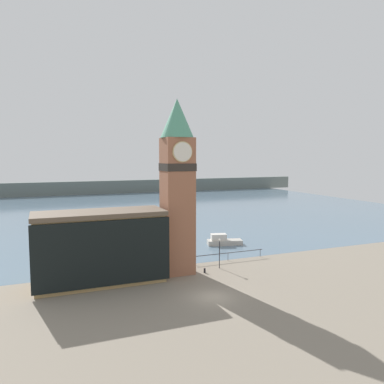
# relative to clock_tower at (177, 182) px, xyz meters

# --- Properties ---
(ground_plane) EXTENTS (160.00, 160.00, 0.00)m
(ground_plane) POSITION_rel_clock_tower_xyz_m (0.53, -9.07, -11.18)
(ground_plane) COLOR gray
(water) EXTENTS (160.00, 120.00, 0.00)m
(water) POSITION_rel_clock_tower_xyz_m (0.53, 62.60, -11.18)
(water) COLOR slate
(water) RESTS_ON ground_plane
(far_shoreline) EXTENTS (180.00, 3.00, 5.00)m
(far_shoreline) POSITION_rel_clock_tower_xyz_m (0.53, 102.60, -8.68)
(far_shoreline) COLOR slate
(far_shoreline) RESTS_ON water
(pier_railing) EXTENTS (10.89, 0.08, 1.09)m
(pier_railing) POSITION_rel_clock_tower_xyz_m (8.17, 2.35, -10.23)
(pier_railing) COLOR #333338
(pier_railing) RESTS_ON ground_plane
(clock_tower) EXTENTS (4.00, 4.00, 21.06)m
(clock_tower) POSITION_rel_clock_tower_xyz_m (0.00, 0.00, 0.00)
(clock_tower) COLOR #935B42
(clock_tower) RESTS_ON ground_plane
(pier_building) EXTENTS (14.44, 5.65, 8.16)m
(pier_building) POSITION_rel_clock_tower_xyz_m (-9.35, -0.48, -7.08)
(pier_building) COLOR tan
(pier_building) RESTS_ON ground_plane
(boat_near) EXTENTS (5.88, 3.33, 1.78)m
(boat_near) POSITION_rel_clock_tower_xyz_m (11.66, 10.86, -10.54)
(boat_near) COLOR #B7B2A8
(boat_near) RESTS_ON water
(mooring_bollard_near) EXTENTS (0.26, 0.26, 0.61)m
(mooring_bollard_near) POSITION_rel_clock_tower_xyz_m (2.98, -1.49, -10.85)
(mooring_bollard_near) COLOR black
(mooring_bollard_near) RESTS_ON ground_plane
(lamp_post) EXTENTS (0.32, 0.32, 3.82)m
(lamp_post) POSITION_rel_clock_tower_xyz_m (5.49, -0.46, -8.50)
(lamp_post) COLOR black
(lamp_post) RESTS_ON ground_plane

